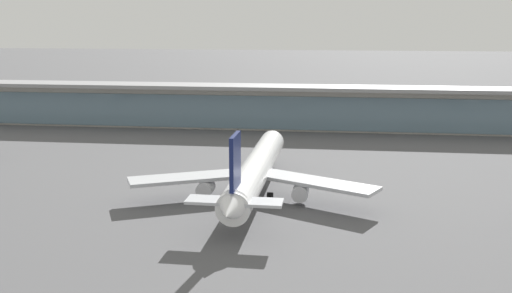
{
  "coord_description": "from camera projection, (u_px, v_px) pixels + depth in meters",
  "views": [
    {
      "loc": [
        16.95,
        -114.98,
        37.53
      ],
      "look_at": [
        0.0,
        19.3,
        8.35
      ],
      "focal_mm": 42.03,
      "sensor_mm": 36.0,
      "label": 1
    }
  ],
  "objects": [
    {
      "name": "airliner_centre_stand",
      "position": [
        256.0,
        170.0,
        127.42
      ],
      "size": [
        52.46,
        68.09,
        18.16
      ],
      "color": "white",
      "rests_on": "ground"
    },
    {
      "name": "ground_plane",
      "position": [
        244.0,
        207.0,
        121.5
      ],
      "size": [
        1200.0,
        1200.0,
        0.0
      ],
      "primitive_type": "plane",
      "color": "#515154"
    },
    {
      "name": "terminal_building",
      "position": [
        281.0,
        107.0,
        203.89
      ],
      "size": [
        284.75,
        12.8,
        15.2
      ],
      "color": "beige",
      "rests_on": "ground"
    }
  ]
}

